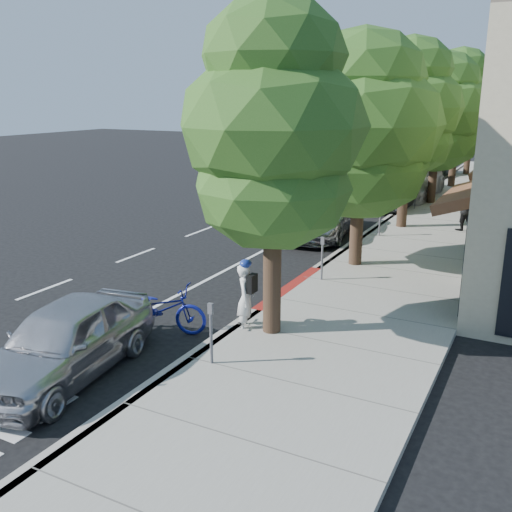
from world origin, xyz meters
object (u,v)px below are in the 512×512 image
Objects in this scene: street_tree_5 at (473,104)px; bicycle at (161,308)px; dark_suv_far at (437,166)px; near_car_a at (65,340)px; pedestrian at (463,209)px; cyclist at (246,299)px; street_tree_3 at (438,113)px; street_tree_4 at (459,100)px; dark_sedan at (396,192)px; street_tree_0 at (273,131)px; white_pickup at (411,180)px; silver_suv at (319,217)px; street_tree_2 at (409,110)px; street_tree_1 at (361,127)px.

street_tree_5 is 3.62× the size of bicycle.
dark_suv_far is 0.96× the size of near_car_a.
street_tree_5 is 1.79× the size of near_car_a.
dark_suv_far is 2.46× the size of pedestrian.
dark_suv_far is 16.78m from pedestrian.
cyclist is 0.39× the size of dark_suv_far.
pedestrian is (2.25, -17.59, -3.69)m from street_tree_5.
near_car_a is at bearing -97.19° from street_tree_3.
dark_sedan is (-1.40, -7.50, -4.24)m from street_tree_4.
cyclist is at bearing -178.31° from street_tree_0.
street_tree_5 reaches higher than dark_suv_far.
near_car_a is at bearing 130.69° from cyclist.
pedestrian is at bearing -31.80° from cyclist.
bicycle is 0.34× the size of white_pickup.
street_tree_5 is at bearing 90.00° from street_tree_4.
street_tree_5 is at bearing 40.16° from dark_suv_far.
street_tree_4 is at bearing 76.65° from near_car_a.
silver_suv is at bearing -98.59° from dark_sedan.
bicycle is (-2.38, -12.90, -4.15)m from street_tree_2.
dark_sedan is 2.82× the size of pedestrian.
street_tree_3 is at bearing -77.79° from dark_suv_far.
street_tree_4 reaches higher than bicycle.
street_tree_5 is at bearing 76.37° from silver_suv.
street_tree_1 is 3.34× the size of bicycle.
street_tree_2 is 13.76m from bicycle.
silver_suv is at bearing 126.69° from street_tree_1.
cyclist is (-0.65, -0.02, -3.74)m from street_tree_0.
street_tree_3 reaches higher than silver_suv.
street_tree_0 is 1.13× the size of white_pickup.
street_tree_5 is 14.12m from dark_sedan.
street_tree_0 is 0.98× the size of street_tree_3.
white_pickup is 8.17m from pedestrian.
street_tree_1 is 24.00m from street_tree_5.
dark_sedan is at bearing -17.33° from bicycle.
street_tree_5 is at bearing -19.89° from cyclist.
cyclist is at bearing 35.24° from pedestrian.
street_tree_1 is 1.65× the size of near_car_a.
street_tree_3 is 1.40× the size of silver_suv.
white_pickup is at bearing -105.06° from pedestrian.
bicycle is at bearing -100.45° from street_tree_2.
street_tree_2 is at bearing 37.08° from silver_suv.
white_pickup is at bearing -16.82° from bicycle.
street_tree_2 reaches higher than pedestrian.
street_tree_0 reaches higher than pedestrian.
street_tree_1 reaches higher than silver_suv.
cyclist is at bearing -91.24° from street_tree_5.
street_tree_4 is 1.64× the size of dark_sedan.
street_tree_2 is 5.38m from silver_suv.
street_tree_1 is at bearing -24.81° from cyclist.
street_tree_5 is 4.52m from dark_suv_far.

